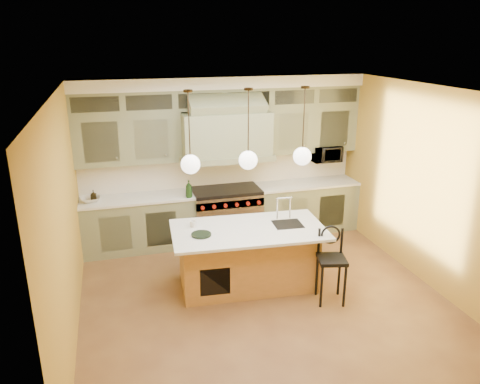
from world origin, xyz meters
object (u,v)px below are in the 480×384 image
object	(u,v)px
kitchen_island	(248,255)
microwave	(326,153)
range	(226,214)
counter_stool	(331,261)

from	to	relation	value
kitchen_island	microwave	bearing A→B (deg)	45.48
range	counter_stool	world-z (taller)	counter_stool
kitchen_island	microwave	size ratio (longest dim) A/B	4.18
range	counter_stool	size ratio (longest dim) A/B	1.12
range	kitchen_island	distance (m)	1.70
range	counter_stool	xyz separation A→B (m)	(0.89, -2.42, 0.12)
range	counter_stool	bearing A→B (deg)	-69.87
range	kitchen_island	bearing A→B (deg)	-93.25
counter_stool	microwave	xyz separation A→B (m)	(1.06, 2.52, 0.84)
kitchen_island	microwave	world-z (taller)	microwave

